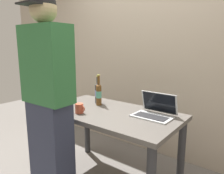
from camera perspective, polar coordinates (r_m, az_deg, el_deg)
The scene contains 7 objects.
desk at distance 2.16m, azimuth -0.62°, elevation -9.60°, with size 1.38×0.75×0.77m.
laptop at distance 2.01m, azimuth 11.39°, elevation -6.32°, with size 0.36×0.28×0.21m.
beer_bottle_dark at distance 2.31m, azimuth -3.58°, elevation -1.76°, with size 0.06×0.06×0.34m.
beer_bottle_green at distance 2.39m, azimuth -3.84°, elevation -1.49°, with size 0.06×0.06×0.31m.
person_figure at distance 1.82m, azimuth -16.57°, elevation -4.85°, with size 0.43×0.29×1.81m.
coffee_mug at distance 2.08m, azimuth -8.73°, elevation -5.70°, with size 0.11×0.08×0.09m.
back_wall at distance 2.80m, azimuth 11.15°, elevation 8.55°, with size 6.00×0.10×2.60m, color tan.
Camera 1 is at (1.25, -1.59, 1.41)m, focal length 34.04 mm.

